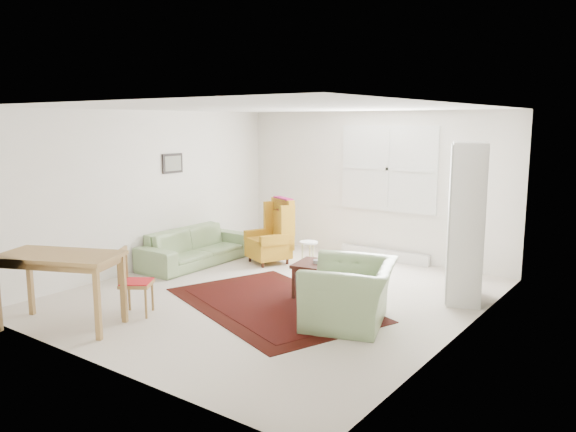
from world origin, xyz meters
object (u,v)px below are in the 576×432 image
Objects in this scene: wingback_chair at (268,231)px; desk at (62,290)px; sofa at (195,240)px; coffee_table at (318,280)px; cabinet at (466,222)px; armchair at (350,287)px; desk_chair at (137,282)px; stool at (309,253)px.

wingback_chair is 3.72m from desk.
sofa is 3.47× the size of coffee_table.
cabinet is at bearing 33.10° from coffee_table.
armchair is 2.57m from desk_chair.
stool is at bearing 128.06° from coffee_table.
cabinet is at bearing -6.26° from stool.
coffee_table is 0.42× the size of desk.
sofa is 2.62m from coffee_table.
armchair is 1.96× the size of coffee_table.
coffee_table is (-0.85, 0.64, -0.20)m from armchair.
sofa is 1.87m from stool.
desk_chair is at bearing -80.10° from armchair.
cabinet reaches higher than stool.
wingback_chair is at bearing 147.42° from coffee_table.
sofa is 4.31m from cabinet.
wingback_chair reaches higher than coffee_table.
sofa is at bearing 169.30° from cabinet.
coffee_table is at bearing -97.61° from sofa.
armchair reaches higher than sofa.
armchair is at bearing -134.86° from cabinet.
stool is 3.24m from desk_chair.
desk_chair is at bearing -126.48° from coffee_table.
stool is (0.62, 0.27, -0.34)m from wingback_chair.
coffee_table reaches higher than stool.
desk_chair is (0.28, -2.95, -0.13)m from wingback_chair.
cabinet is at bearing 47.75° from desk.
desk reaches higher than sofa.
coffee_table is 3.18m from desk.
wingback_chair is 1.32× the size of desk_chair.
cabinet is at bearing -80.90° from sofa.
desk_chair is (-3.00, -2.93, -0.62)m from cabinet.
wingback_chair is at bearing -28.85° from desk_chair.
coffee_table is at bearing -167.67° from cabinet.
cabinet reaches higher than sofa.
coffee_table is 2.34m from desk_chair.
cabinet is at bearing 23.15° from wingback_chair.
stool is at bearing -155.15° from armchair.
desk is at bearing -153.03° from cabinet.
coffee_table is (1.67, -1.07, -0.31)m from wingback_chair.
coffee_table is at bearing 56.54° from desk.
wingback_chair is at bearing -51.33° from sofa.
armchair is at bearing -46.05° from stool.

